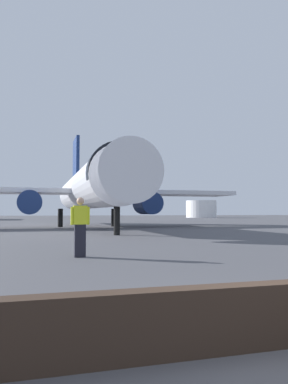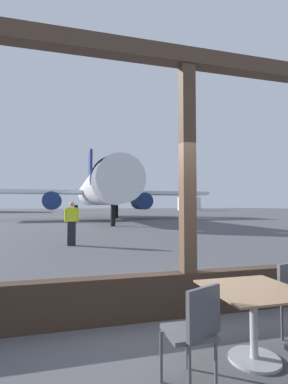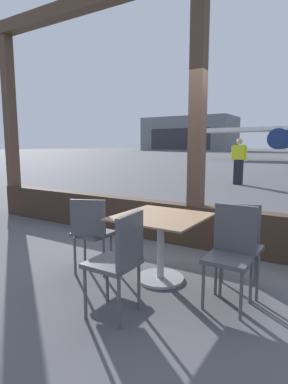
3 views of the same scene
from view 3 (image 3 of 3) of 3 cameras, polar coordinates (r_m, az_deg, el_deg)
name	(u,v)px [view 3 (image 3 of 3)]	position (r m, az deg, el deg)	size (l,w,h in m)	color
window_frame	(197,151)	(4.57, 9.56, 7.40)	(8.64, 0.24, 3.93)	#38281E
dining_table	(161,239)	(3.47, 3.05, -8.51)	(0.92, 0.92, 0.73)	#8C6B4C
cafe_chair_window_left	(120,256)	(2.72, -4.32, -11.45)	(0.42, 0.42, 0.92)	#4C4C51
cafe_chair_window_right	(232,247)	(3.06, 15.64, -9.58)	(0.40, 0.40, 0.93)	#4C4C51
cafe_chair_aisle_left	(91,229)	(3.69, -9.61, -6.60)	(0.50, 0.50, 0.89)	#4C4C51
cafe_chair_aisle_right	(240,239)	(3.41, 17.03, -8.24)	(0.47, 0.47, 0.87)	#4C4C51
ground_crew_worker	(239,161)	(12.47, 16.84, 5.44)	(0.56, 0.22, 1.74)	black
distant_hangar	(190,134)	(90.63, 8.28, 10.34)	(24.54, 13.13, 9.19)	slate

